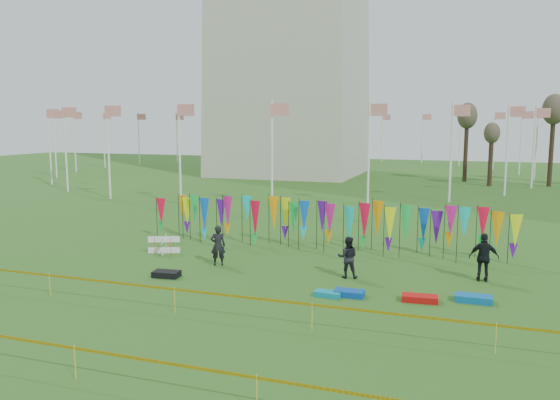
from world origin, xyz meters
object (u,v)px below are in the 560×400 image
(person_left, at_px, (218,245))
(person_right, at_px, (484,257))
(kite_bag_red, at_px, (420,298))
(kite_bag_turquoise, at_px, (328,294))
(kite_bag_blue, at_px, (349,293))
(kite_bag_teal, at_px, (473,299))
(box_kite, at_px, (164,245))
(person_mid, at_px, (348,257))
(kite_bag_black, at_px, (166,274))

(person_left, distance_m, person_right, 11.21)
(person_right, bearing_deg, kite_bag_red, 53.61)
(kite_bag_turquoise, xyz_separation_m, kite_bag_red, (3.25, 0.52, 0.02))
(kite_bag_blue, height_order, kite_bag_teal, kite_bag_teal)
(box_kite, xyz_separation_m, person_right, (14.60, 0.08, 0.54))
(person_mid, relative_size, kite_bag_turquoise, 1.79)
(person_right, xyz_separation_m, kite_bag_blue, (-4.68, -3.67, -0.87))
(box_kite, relative_size, person_right, 0.44)
(person_left, xyz_separation_m, kite_bag_teal, (10.77, -1.61, -0.78))
(box_kite, xyz_separation_m, kite_bag_black, (2.25, -3.56, -0.31))
(kite_bag_blue, xyz_separation_m, kite_bag_red, (2.50, 0.23, 0.00))
(kite_bag_black, xyz_separation_m, kite_bag_teal, (11.98, 0.80, -0.00))
(kite_bag_black, bearing_deg, person_left, 63.28)
(person_right, height_order, kite_bag_teal, person_right)
(box_kite, height_order, kite_bag_teal, box_kite)
(kite_bag_turquoise, xyz_separation_m, kite_bag_teal, (5.05, 1.11, 0.03))
(person_mid, relative_size, kite_bag_blue, 1.60)
(person_right, bearing_deg, kite_bag_teal, 78.48)
(person_mid, xyz_separation_m, kite_bag_black, (-7.10, -2.35, -0.73))
(person_left, relative_size, kite_bag_blue, 1.68)
(box_kite, xyz_separation_m, kite_bag_turquoise, (9.18, -3.87, -0.34))
(person_left, xyz_separation_m, kite_bag_black, (-1.21, -2.41, -0.78))
(box_kite, relative_size, kite_bag_teal, 0.68)
(person_right, xyz_separation_m, kite_bag_turquoise, (-5.42, -3.96, -0.88))
(kite_bag_black, bearing_deg, person_mid, 18.35)
(box_kite, distance_m, kite_bag_black, 4.22)
(kite_bag_blue, distance_m, kite_bag_teal, 4.38)
(person_left, bearing_deg, box_kite, -41.30)
(kite_bag_blue, relative_size, kite_bag_red, 0.86)
(person_left, distance_m, kite_bag_turquoise, 6.39)
(kite_bag_turquoise, bearing_deg, kite_bag_red, 9.08)
(person_left, distance_m, kite_bag_black, 2.81)
(box_kite, height_order, person_left, person_left)
(person_mid, relative_size, kite_bag_red, 1.38)
(box_kite, distance_m, kite_bag_teal, 14.50)
(box_kite, xyz_separation_m, kite_bag_teal, (14.23, -2.77, -0.31))
(person_mid, distance_m, kite_bag_turquoise, 2.78)
(kite_bag_red, bearing_deg, kite_bag_black, -178.83)
(person_left, bearing_deg, kite_bag_turquoise, 131.75)
(kite_bag_turquoise, bearing_deg, kite_bag_black, 177.43)
(kite_bag_red, bearing_deg, person_right, 57.69)
(kite_bag_turquoise, distance_m, kite_bag_black, 6.94)
(box_kite, relative_size, kite_bag_black, 0.80)
(kite_bag_turquoise, height_order, kite_bag_black, kite_bag_black)
(kite_bag_turquoise, bearing_deg, person_mid, 86.52)
(kite_bag_blue, relative_size, kite_bag_black, 0.99)
(person_mid, bearing_deg, person_left, -11.74)
(kite_bag_blue, bearing_deg, kite_bag_teal, 10.75)
(person_mid, relative_size, kite_bag_black, 1.59)
(kite_bag_blue, xyz_separation_m, kite_bag_black, (-7.68, 0.02, 0.01))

